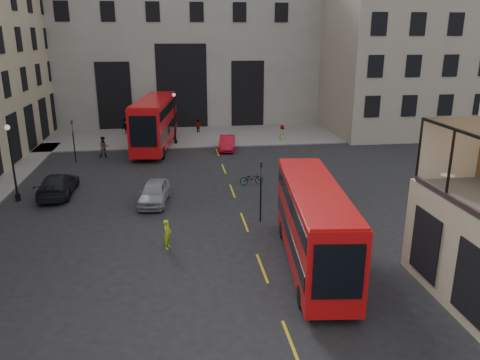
{
  "coord_description": "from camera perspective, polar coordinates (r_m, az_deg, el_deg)",
  "views": [
    {
      "loc": [
        -5.95,
        -14.37,
        11.05
      ],
      "look_at": [
        -2.39,
        11.14,
        3.0
      ],
      "focal_mm": 35.0,
      "sensor_mm": 36.0,
      "label": 1
    }
  ],
  "objects": [
    {
      "name": "ground",
      "position": [
        19.08,
        12.46,
        -18.5
      ],
      "size": [
        140.0,
        140.0,
        0.0
      ],
      "primitive_type": "plane",
      "color": "black",
      "rests_on": "ground"
    },
    {
      "name": "gateway",
      "position": [
        62.39,
        -7.34,
        15.69
      ],
      "size": [
        35.0,
        10.6,
        18.0
      ],
      "color": "#A09C95",
      "rests_on": "ground"
    },
    {
      "name": "building_right",
      "position": [
        60.22,
        18.31,
        15.9
      ],
      "size": [
        16.6,
        18.6,
        20.0
      ],
      "color": "gray",
      "rests_on": "ground"
    },
    {
      "name": "pavement_far",
      "position": [
        53.51,
        -7.86,
        5.34
      ],
      "size": [
        40.0,
        12.0,
        0.12
      ],
      "primitive_type": "cube",
      "color": "slate",
      "rests_on": "ground"
    },
    {
      "name": "traffic_light_near",
      "position": [
        28.19,
        2.55,
        -0.48
      ],
      "size": [
        0.16,
        0.2,
        3.8
      ],
      "color": "black",
      "rests_on": "ground"
    },
    {
      "name": "traffic_light_far",
      "position": [
        44.18,
        -19.68,
        5.08
      ],
      "size": [
        0.16,
        0.2,
        3.8
      ],
      "color": "black",
      "rests_on": "ground"
    },
    {
      "name": "street_lamp_a",
      "position": [
        35.29,
        -25.92,
        1.38
      ],
      "size": [
        0.36,
        0.36,
        5.33
      ],
      "color": "black",
      "rests_on": "ground"
    },
    {
      "name": "street_lamp_b",
      "position": [
        49.14,
        -7.94,
        7.04
      ],
      "size": [
        0.36,
        0.36,
        5.33
      ],
      "color": "black",
      "rests_on": "ground"
    },
    {
      "name": "bus_near",
      "position": [
        23.03,
        8.97,
        -5.05
      ],
      "size": [
        3.55,
        10.69,
        4.19
      ],
      "color": "red",
      "rests_on": "ground"
    },
    {
      "name": "bus_far",
      "position": [
        47.77,
        -10.33,
        7.15
      ],
      "size": [
        4.39,
        12.81,
        5.01
      ],
      "color": "red",
      "rests_on": "ground"
    },
    {
      "name": "car_a",
      "position": [
        32.31,
        -10.42,
        -1.51
      ],
      "size": [
        2.35,
        4.66,
        1.52
      ],
      "primitive_type": "imported",
      "rotation": [
        0.0,
        0.0,
        -0.13
      ],
      "color": "gray",
      "rests_on": "ground"
    },
    {
      "name": "car_b",
      "position": [
        46.71,
        -1.57,
        4.54
      ],
      "size": [
        2.15,
        4.4,
        1.39
      ],
      "primitive_type": "imported",
      "rotation": [
        0.0,
        0.0,
        -0.17
      ],
      "color": "#B30B1E",
      "rests_on": "ground"
    },
    {
      "name": "car_c",
      "position": [
        35.82,
        -21.31,
        -0.53
      ],
      "size": [
        2.21,
        5.4,
        1.56
      ],
      "primitive_type": "imported",
      "rotation": [
        0.0,
        0.0,
        3.15
      ],
      "color": "black",
      "rests_on": "ground"
    },
    {
      "name": "bicycle",
      "position": [
        35.83,
        1.42,
        0.19
      ],
      "size": [
        1.88,
        0.8,
        0.96
      ],
      "primitive_type": "imported",
      "rotation": [
        0.0,
        0.0,
        1.66
      ],
      "color": "gray",
      "rests_on": "ground"
    },
    {
      "name": "cyclist",
      "position": [
        25.47,
        -8.85,
        -6.55
      ],
      "size": [
        0.56,
        0.69,
        1.64
      ],
      "primitive_type": "imported",
      "rotation": [
        0.0,
        0.0,
        1.24
      ],
      "color": "#AAD716",
      "rests_on": "ground"
    },
    {
      "name": "pedestrian_a",
      "position": [
        45.51,
        -16.26,
        3.87
      ],
      "size": [
        1.1,
        0.94,
        1.97
      ],
      "primitive_type": "imported",
      "rotation": [
        0.0,
        0.0,
        0.22
      ],
      "color": "gray",
      "rests_on": "ground"
    },
    {
      "name": "pedestrian_b",
      "position": [
        55.25,
        -13.7,
        6.34
      ],
      "size": [
        1.41,
        1.31,
        1.91
      ],
      "primitive_type": "imported",
      "rotation": [
        0.0,
        0.0,
        0.64
      ],
      "color": "gray",
      "rests_on": "ground"
    },
    {
      "name": "pedestrian_c",
      "position": [
        54.73,
        -5.12,
        6.5
      ],
      "size": [
        1.01,
        0.86,
        1.62
      ],
      "primitive_type": "imported",
      "rotation": [
        0.0,
        0.0,
        3.74
      ],
      "color": "gray",
      "rests_on": "ground"
    },
    {
      "name": "pedestrian_d",
      "position": [
        51.03,
        5.13,
        5.75
      ],
      "size": [
        0.75,
        0.95,
        1.7
      ],
      "primitive_type": "imported",
      "rotation": [
        0.0,
        0.0,
        1.85
      ],
      "color": "gray",
      "rests_on": "ground"
    },
    {
      "name": "cafe_table_far",
      "position": [
        21.84,
        23.95,
        -0.04
      ],
      "size": [
        0.58,
        0.58,
        0.73
      ],
      "color": "beige",
      "rests_on": "cafe_floor"
    }
  ]
}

